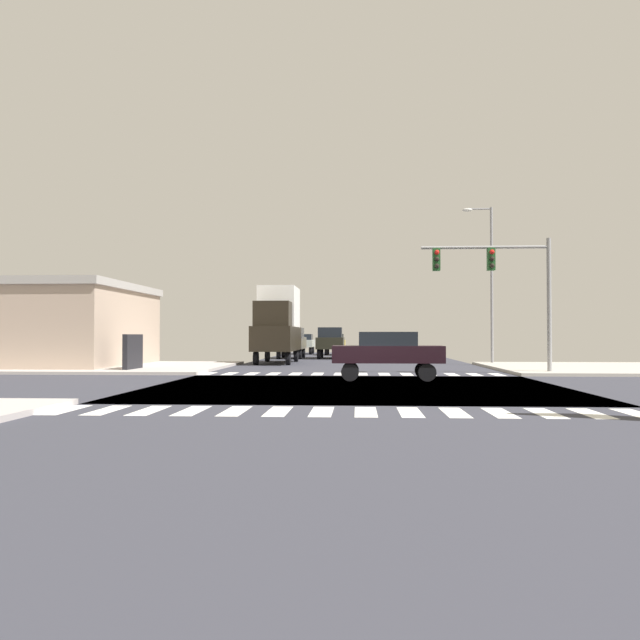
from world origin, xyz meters
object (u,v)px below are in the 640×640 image
(sedan_nearside_1, at_px, (304,342))
(pickup_leading_1, at_px, (331,341))
(box_truck_trailing_1, at_px, (278,322))
(street_lamp, at_px, (488,272))
(sedan_outer_5, at_px, (388,351))
(traffic_signal_mast, at_px, (498,274))
(sedan_queued_4, at_px, (335,342))
(suv_inner_1, at_px, (291,340))
(bank_building, at_px, (16,326))

(sedan_nearside_1, height_order, pickup_leading_1, pickup_leading_1)
(pickup_leading_1, bearing_deg, box_truck_trailing_1, 70.42)
(street_lamp, xyz_separation_m, sedan_outer_5, (-6.54, -13.40, -4.38))
(traffic_signal_mast, xyz_separation_m, box_truck_trailing_1, (-11.41, 11.17, -1.95))
(sedan_queued_4, height_order, box_truck_trailing_1, box_truck_trailing_1)
(sedan_nearside_1, relative_size, suv_inner_1, 0.93)
(sedan_nearside_1, height_order, suv_inner_1, suv_inner_1)
(suv_inner_1, bearing_deg, bank_building, 46.93)
(bank_building, bearing_deg, traffic_signal_mast, -11.20)
(pickup_leading_1, relative_size, sedan_outer_5, 1.19)
(box_truck_trailing_1, bearing_deg, street_lamp, 171.33)
(street_lamp, relative_size, suv_inner_1, 2.04)
(pickup_leading_1, bearing_deg, sedan_queued_4, -90.00)
(bank_building, distance_m, box_truck_trailing_1, 15.06)
(bank_building, height_order, sedan_outer_5, bank_building)
(sedan_queued_4, distance_m, box_truck_trailing_1, 17.99)
(street_lamp, bearing_deg, sedan_queued_4, 116.47)
(traffic_signal_mast, distance_m, sedan_queued_4, 30.24)
(traffic_signal_mast, distance_m, pickup_leading_1, 21.57)
(sedan_queued_4, xyz_separation_m, pickup_leading_1, (0.00, -9.25, 0.17))
(sedan_queued_4, distance_m, sedan_outer_5, 33.18)
(sedan_queued_4, height_order, pickup_leading_1, pickup_leading_1)
(street_lamp, bearing_deg, traffic_signal_mast, -98.43)
(box_truck_trailing_1, height_order, sedan_outer_5, box_truck_trailing_1)
(sedan_queued_4, relative_size, pickup_leading_1, 0.84)
(street_lamp, height_order, sedan_nearside_1, street_lamp)
(pickup_leading_1, relative_size, box_truck_trailing_1, 0.71)
(bank_building, distance_m, suv_inner_1, 20.12)
(traffic_signal_mast, bearing_deg, sedan_queued_4, 106.24)
(suv_inner_1, bearing_deg, traffic_signal_mast, 120.12)
(bank_building, relative_size, sedan_outer_5, 3.44)
(traffic_signal_mast, xyz_separation_m, pickup_leading_1, (-8.41, 19.60, -3.22))
(sedan_nearside_1, relative_size, pickup_leading_1, 0.84)
(street_lamp, xyz_separation_m, sedan_nearside_1, (-12.77, 22.09, -4.38))
(street_lamp, height_order, pickup_leading_1, street_lamp)
(sedan_outer_5, xyz_separation_m, suv_inner_1, (-6.23, 23.84, 0.28))
(sedan_nearside_1, bearing_deg, bank_building, 62.47)
(sedan_nearside_1, xyz_separation_m, box_truck_trailing_1, (-0.00, -20.14, 1.45))
(traffic_signal_mast, relative_size, sedan_outer_5, 1.43)
(pickup_leading_1, height_order, suv_inner_1, pickup_leading_1)
(street_lamp, xyz_separation_m, sedan_queued_4, (-9.77, 19.63, -4.38))
(traffic_signal_mast, distance_m, box_truck_trailing_1, 16.08)
(street_lamp, bearing_deg, suv_inner_1, 140.74)
(traffic_signal_mast, bearing_deg, sedan_nearside_1, 110.01)
(traffic_signal_mast, bearing_deg, suv_inner_1, 120.12)
(sedan_nearside_1, bearing_deg, sedan_outer_5, 99.96)
(street_lamp, bearing_deg, pickup_leading_1, 133.27)
(traffic_signal_mast, relative_size, pickup_leading_1, 1.20)
(sedan_nearside_1, relative_size, box_truck_trailing_1, 0.60)
(street_lamp, relative_size, sedan_queued_4, 2.18)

